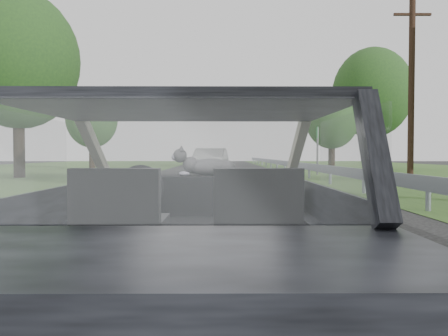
{
  "coord_description": "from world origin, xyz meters",
  "views": [
    {
      "loc": [
        0.19,
        -2.83,
        1.17
      ],
      "look_at": [
        0.22,
        0.53,
        1.06
      ],
      "focal_mm": 35.0,
      "sensor_mm": 36.0,
      "label": 1
    }
  ],
  "objects_px": {
    "highway_sign": "(317,151)",
    "other_car": "(210,162)",
    "subject_car": "(192,222)",
    "cat": "(210,166)",
    "utility_pole": "(411,90)"
  },
  "relations": [
    {
      "from": "highway_sign",
      "to": "other_car",
      "type": "bearing_deg",
      "value": -148.57
    },
    {
      "from": "other_car",
      "to": "highway_sign",
      "type": "bearing_deg",
      "value": 20.42
    },
    {
      "from": "other_car",
      "to": "subject_car",
      "type": "bearing_deg",
      "value": -82.96
    },
    {
      "from": "utility_pole",
      "to": "cat",
      "type": "bearing_deg",
      "value": -118.6
    },
    {
      "from": "cat",
      "to": "highway_sign",
      "type": "xyz_separation_m",
      "value": [
        5.51,
        21.06,
        0.27
      ]
    },
    {
      "from": "subject_car",
      "to": "cat",
      "type": "distance_m",
      "value": 0.69
    },
    {
      "from": "subject_car",
      "to": "cat",
      "type": "height_order",
      "value": "subject_car"
    },
    {
      "from": "other_car",
      "to": "highway_sign",
      "type": "xyz_separation_m",
      "value": [
        6.0,
        1.55,
        0.6
      ]
    },
    {
      "from": "highway_sign",
      "to": "utility_pole",
      "type": "distance_m",
      "value": 7.44
    },
    {
      "from": "cat",
      "to": "highway_sign",
      "type": "relative_size",
      "value": 0.19
    },
    {
      "from": "subject_car",
      "to": "utility_pole",
      "type": "height_order",
      "value": "utility_pole"
    },
    {
      "from": "subject_car",
      "to": "cat",
      "type": "relative_size",
      "value": 7.68
    },
    {
      "from": "subject_car",
      "to": "other_car",
      "type": "distance_m",
      "value": 20.1
    },
    {
      "from": "other_car",
      "to": "utility_pole",
      "type": "relative_size",
      "value": 0.59
    },
    {
      "from": "other_car",
      "to": "utility_pole",
      "type": "bearing_deg",
      "value": -25.18
    }
  ]
}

